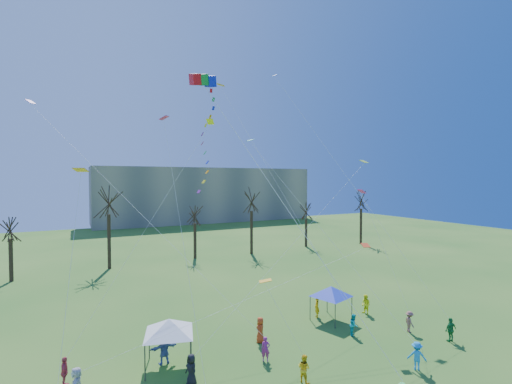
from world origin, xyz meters
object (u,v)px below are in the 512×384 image
canopy_tent_white (169,326)px  canopy_tent_blue (331,291)px  distant_building (206,195)px  big_box_kite (211,142)px

canopy_tent_white → canopy_tent_blue: 13.95m
distant_building → canopy_tent_blue: size_ratio=16.49×
distant_building → canopy_tent_blue: 74.85m
big_box_kite → canopy_tent_blue: (11.70, 3.07, -11.61)m
canopy_tent_white → canopy_tent_blue: (13.88, 1.35, -0.18)m
distant_building → big_box_kite: size_ratio=3.07×
big_box_kite → canopy_tent_white: size_ratio=4.97×
big_box_kite → canopy_tent_blue: bearing=14.7°
distant_building → canopy_tent_white: size_ratio=15.24×
big_box_kite → canopy_tent_blue: size_ratio=5.38×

